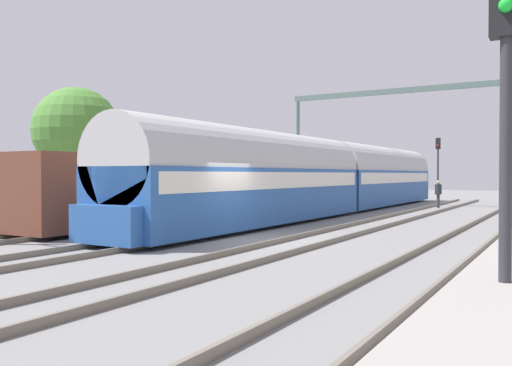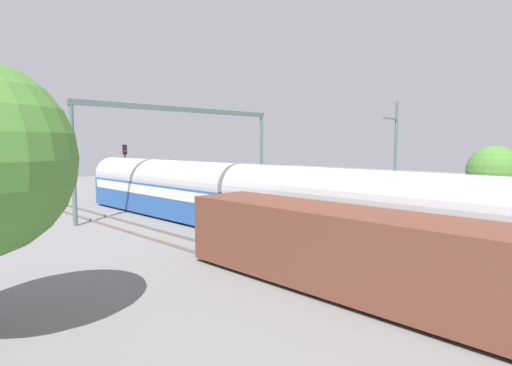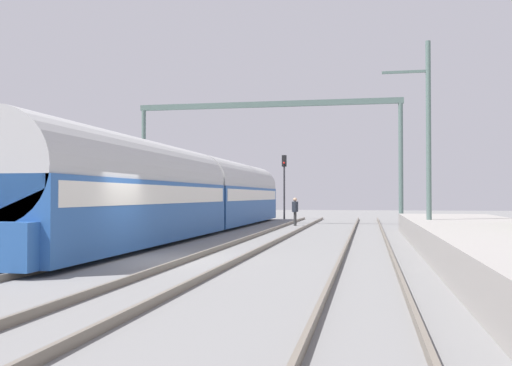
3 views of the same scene
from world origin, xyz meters
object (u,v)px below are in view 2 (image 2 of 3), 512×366
catenary_gantry (184,133)px  railway_signal_far (125,165)px  passenger_train (239,198)px  freight_car (340,249)px  person_crossing (211,196)px

catenary_gantry → railway_signal_far: bearing=91.2°
passenger_train → freight_car: passenger_train is taller
railway_signal_far → catenary_gantry: size_ratio=0.30×
person_crossing → catenary_gantry: (-1.90, 0.76, 4.90)m
freight_car → railway_signal_far: size_ratio=2.57×
passenger_train → freight_car: (-4.20, -9.83, -0.50)m
railway_signal_far → catenary_gantry: (0.18, -9.10, 2.70)m
freight_car → person_crossing: (8.20, 17.47, -0.44)m
passenger_train → catenary_gantry: 9.52m
passenger_train → railway_signal_far: railway_signal_far is taller
railway_signal_far → catenary_gantry: catenary_gantry is taller
freight_car → catenary_gantry: size_ratio=0.76×
freight_car → catenary_gantry: bearing=70.9°
railway_signal_far → person_crossing: bearing=-78.0°
freight_car → catenary_gantry: (6.30, 18.23, 4.46)m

